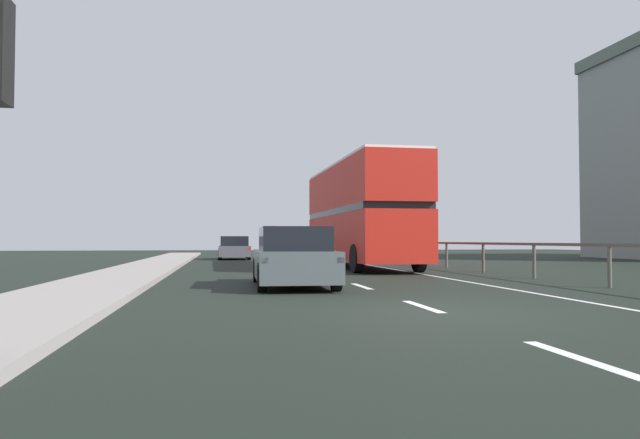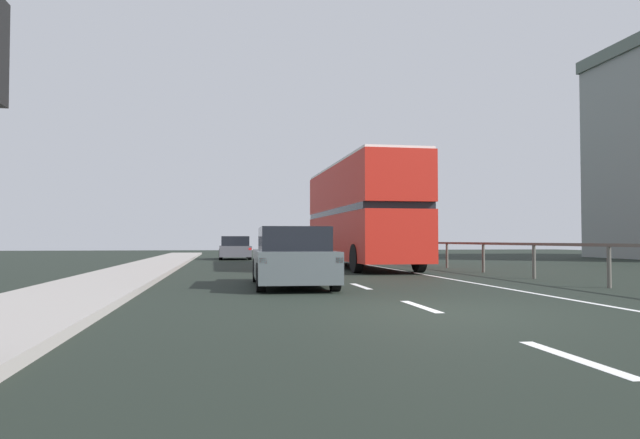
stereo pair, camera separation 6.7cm
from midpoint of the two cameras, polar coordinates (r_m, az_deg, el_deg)
The scene contains 7 objects.
ground_plane at distance 9.94m, azimuth 10.63°, elevation -8.75°, with size 74.57×120.00×0.10m, color black.
near_sidewalk_kerb at distance 9.78m, azimuth -26.65°, elevation -7.98°, with size 2.37×80.00×0.14m, color gray.
lane_paint_markings at distance 18.58m, azimuth 7.75°, elevation -5.42°, with size 3.34×46.00×0.01m.
bridge_side_railing at distance 20.40m, azimuth 17.08°, elevation -2.65°, with size 0.10×42.00×1.05m.
double_decker_bus_red at distance 25.00m, azimuth 3.74°, elevation 0.66°, with size 2.71×11.08×4.24m.
hatchback_car_near at distance 14.82m, azimuth -2.70°, elevation -3.66°, with size 1.93×4.61×1.44m.
sedan_car_ahead at distance 36.05m, azimuth -8.16°, elevation -2.70°, with size 1.85×4.52×1.36m.
Camera 1 is at (-3.38, -9.28, 1.13)m, focal length 33.90 mm.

